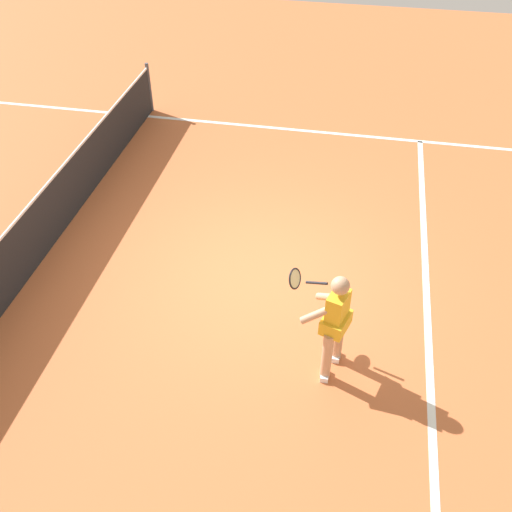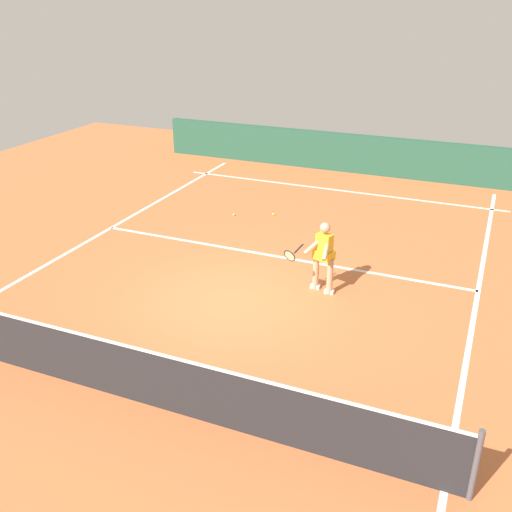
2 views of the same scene
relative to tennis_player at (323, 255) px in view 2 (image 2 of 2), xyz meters
name	(u,v)px [view 2 (image 2 of 2)]	position (x,y,z in m)	size (l,w,h in m)	color
ground_plane	(230,301)	(1.60, 1.15, -0.85)	(27.26, 27.26, 0.00)	#C66638
court_back_wall	(355,154)	(1.60, -9.04, -0.19)	(14.37, 0.24, 1.32)	#23513D
baseline_marking	(336,190)	(1.60, -6.84, -0.84)	(10.37, 0.10, 0.01)	white
service_line_marking	(273,256)	(1.60, -1.29, -0.84)	(9.37, 0.10, 0.01)	white
sideline_left_marking	(468,350)	(-3.09, 1.15, -0.84)	(0.10, 18.97, 0.01)	white
sideline_right_marking	(49,263)	(6.28, 1.15, -0.84)	(0.10, 18.97, 0.01)	white
court_net	(131,373)	(1.60, 4.64, -0.33)	(10.05, 0.08, 1.09)	#4C4C51
tennis_player	(323,255)	(0.00, 0.00, 0.00)	(0.97, 0.88, 1.55)	tan
tennis_ball_near	(234,215)	(3.63, -3.41, -0.81)	(0.07, 0.07, 0.07)	#D1E533
tennis_ball_mid	(274,214)	(2.61, -3.90, -0.81)	(0.07, 0.07, 0.07)	#D1E533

